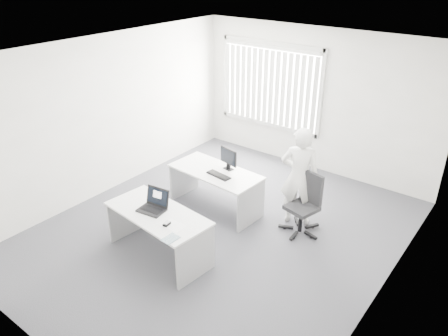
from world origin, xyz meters
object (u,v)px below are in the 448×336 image
Objects in this scene: desk_far at (216,181)px; desk_near at (158,224)px; monitor at (228,159)px; office_chair at (303,214)px; laptop at (151,202)px; person at (299,176)px.

desk_near is at bearing -80.47° from desk_far.
desk_far is 0.45m from monitor.
desk_near is 2.28m from office_chair.
desk_near is 1.01× the size of desk_far.
laptop is at bearing -114.74° from office_chair.
desk_near is 4.37× the size of laptop.
laptop is at bearing -84.11° from desk_far.
person is at bearing 25.68° from monitor.
monitor is (-1.38, -0.12, 0.60)m from office_chair.
desk_near is 0.36m from laptop.
person is 4.41× the size of monitor.
laptop is at bearing 35.73° from person.
desk_far is 4.31× the size of laptop.
office_chair is 0.59m from person.
desk_near is 1.52m from desk_far.
laptop reaches higher than desk_far.
monitor is (0.07, 1.72, 0.04)m from laptop.
desk_far is 1.65× the size of office_chair.
office_chair reaches higher than desk_near.
desk_near is 0.99× the size of person.
desk_far is 1.57m from laptop.
person reaches higher than laptop.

